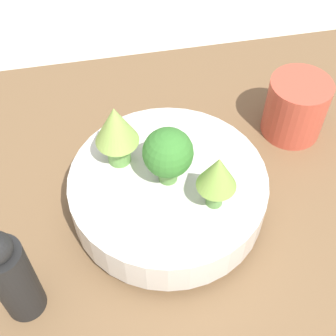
{
  "coord_description": "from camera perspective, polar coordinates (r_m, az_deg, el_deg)",
  "views": [
    {
      "loc": [
        0.05,
        0.36,
        0.56
      ],
      "look_at": [
        -0.02,
        0.01,
        0.12
      ],
      "focal_mm": 50.0,
      "sensor_mm": 36.0,
      "label": 1
    }
  ],
  "objects": [
    {
      "name": "bowl",
      "position": [
        0.6,
        -0.0,
        -2.9
      ],
      "size": [
        0.25,
        0.25,
        0.07
      ],
      "color": "silver",
      "rests_on": "table"
    },
    {
      "name": "romanesco_piece_far",
      "position": [
        0.52,
        6.05,
        -0.87
      ],
      "size": [
        0.05,
        0.05,
        0.08
      ],
      "color": "#609347",
      "rests_on": "bowl"
    },
    {
      "name": "table",
      "position": [
        0.65,
        -1.81,
        -5.05
      ],
      "size": [
        1.15,
        0.65,
        0.03
      ],
      "color": "brown",
      "rests_on": "ground_plane"
    },
    {
      "name": "pepper_mill",
      "position": [
        0.53,
        -18.5,
        -12.45
      ],
      "size": [
        0.05,
        0.05,
        0.15
      ],
      "color": "black",
      "rests_on": "table"
    },
    {
      "name": "cup",
      "position": [
        0.72,
        15.29,
        7.13
      ],
      "size": [
        0.09,
        0.09,
        0.09
      ],
      "color": "#C64C38",
      "rests_on": "table"
    },
    {
      "name": "broccoli_floret_center",
      "position": [
        0.54,
        -0.0,
        1.73
      ],
      "size": [
        0.06,
        0.06,
        0.08
      ],
      "color": "#609347",
      "rests_on": "bowl"
    },
    {
      "name": "ground_plane",
      "position": [
        0.67,
        -1.77,
        -5.83
      ],
      "size": [
        6.0,
        6.0,
        0.0
      ],
      "primitive_type": "plane",
      "color": "beige"
    },
    {
      "name": "romanesco_piece_near",
      "position": [
        0.56,
        -6.35,
        4.71
      ],
      "size": [
        0.05,
        0.05,
        0.09
      ],
      "color": "#6BA34C",
      "rests_on": "bowl"
    }
  ]
}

